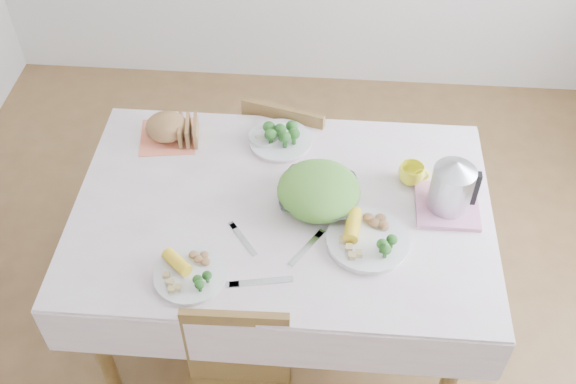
# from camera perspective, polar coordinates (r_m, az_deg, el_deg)

# --- Properties ---
(floor) EXTENTS (3.60, 3.60, 0.00)m
(floor) POSITION_cam_1_polar(r_m,az_deg,el_deg) (3.03, -0.41, -11.03)
(floor) COLOR brown
(floor) RESTS_ON ground
(dining_table) EXTENTS (1.40, 0.90, 0.75)m
(dining_table) POSITION_cam_1_polar(r_m,az_deg,el_deg) (2.72, -0.46, -6.77)
(dining_table) COLOR brown
(dining_table) RESTS_ON floor
(tablecloth) EXTENTS (1.50, 1.00, 0.01)m
(tablecloth) POSITION_cam_1_polar(r_m,az_deg,el_deg) (2.43, -0.51, -1.36)
(tablecloth) COLOR silver
(tablecloth) RESTS_ON dining_table
(chair_far) EXTENTS (0.45, 0.45, 0.82)m
(chair_far) POSITION_cam_1_polar(r_m,az_deg,el_deg) (3.09, 0.64, 3.90)
(chair_far) COLOR brown
(chair_far) RESTS_ON floor
(salad_bowl) EXTENTS (0.30, 0.30, 0.07)m
(salad_bowl) POSITION_cam_1_polar(r_m,az_deg,el_deg) (2.41, 2.59, -0.37)
(salad_bowl) COLOR white
(salad_bowl) RESTS_ON tablecloth
(dinner_plate_left) EXTENTS (0.33, 0.33, 0.02)m
(dinner_plate_left) POSITION_cam_1_polar(r_m,az_deg,el_deg) (2.24, -8.28, -6.99)
(dinner_plate_left) COLOR white
(dinner_plate_left) RESTS_ON tablecloth
(dinner_plate_right) EXTENTS (0.38, 0.38, 0.02)m
(dinner_plate_right) POSITION_cam_1_polar(r_m,az_deg,el_deg) (2.32, 6.76, -4.13)
(dinner_plate_right) COLOR white
(dinner_plate_right) RESTS_ON tablecloth
(broccoli_plate) EXTENTS (0.27, 0.27, 0.02)m
(broccoli_plate) POSITION_cam_1_polar(r_m,az_deg,el_deg) (2.66, -0.67, 4.34)
(broccoli_plate) COLOR beige
(broccoli_plate) RESTS_ON tablecloth
(napkin) EXTENTS (0.25, 0.25, 0.00)m
(napkin) POSITION_cam_1_polar(r_m,az_deg,el_deg) (2.73, -10.09, 4.63)
(napkin) COLOR #F47A56
(napkin) RESTS_ON tablecloth
(bread_loaf) EXTENTS (0.21, 0.21, 0.10)m
(bread_loaf) POSITION_cam_1_polar(r_m,az_deg,el_deg) (2.69, -10.25, 5.52)
(bread_loaf) COLOR olive
(bread_loaf) RESTS_ON napkin
(fruit_bowl) EXTENTS (0.15, 0.15, 0.04)m
(fruit_bowl) POSITION_cam_1_polar(r_m,az_deg,el_deg) (2.66, -2.10, 4.56)
(fruit_bowl) COLOR white
(fruit_bowl) RESTS_ON tablecloth
(yellow_mug) EXTENTS (0.11, 0.11, 0.08)m
(yellow_mug) POSITION_cam_1_polar(r_m,az_deg,el_deg) (2.52, 10.40, 1.51)
(yellow_mug) COLOR yellow
(yellow_mug) RESTS_ON tablecloth
(pink_tray) EXTENTS (0.22, 0.22, 0.02)m
(pink_tray) POSITION_cam_1_polar(r_m,az_deg,el_deg) (2.48, 13.30, -1.14)
(pink_tray) COLOR pink
(pink_tray) RESTS_ON tablecloth
(electric_kettle) EXTENTS (0.18, 0.18, 0.21)m
(electric_kettle) POSITION_cam_1_polar(r_m,az_deg,el_deg) (2.40, 13.74, 0.68)
(electric_kettle) COLOR #B2B5BA
(electric_kettle) RESTS_ON pink_tray
(fork_left) EXTENTS (0.11, 0.14, 0.00)m
(fork_left) POSITION_cam_1_polar(r_m,az_deg,el_deg) (2.32, -3.81, -4.01)
(fork_left) COLOR silver
(fork_left) RESTS_ON tablecloth
(fork_right) EXTENTS (0.11, 0.16, 0.00)m
(fork_right) POSITION_cam_1_polar(r_m,az_deg,el_deg) (2.29, 1.55, -4.78)
(fork_right) COLOR silver
(fork_right) RESTS_ON tablecloth
(knife) EXTENTS (0.21, 0.06, 0.00)m
(knife) POSITION_cam_1_polar(r_m,az_deg,el_deg) (2.21, -2.30, -7.61)
(knife) COLOR silver
(knife) RESTS_ON tablecloth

